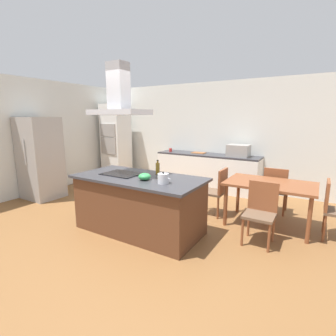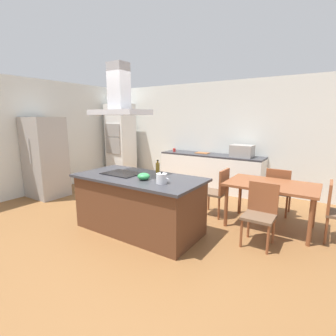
% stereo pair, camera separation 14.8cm
% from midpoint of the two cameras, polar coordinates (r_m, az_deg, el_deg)
% --- Properties ---
extents(ground, '(16.00, 16.00, 0.00)m').
position_cam_midpoint_polar(ground, '(5.45, 4.57, -8.10)').
color(ground, brown).
extents(wall_back, '(7.20, 0.10, 2.70)m').
position_cam_midpoint_polar(wall_back, '(6.75, 11.99, 7.17)').
color(wall_back, silver).
rests_on(wall_back, ground).
extents(wall_left, '(0.10, 8.80, 2.70)m').
position_cam_midpoint_polar(wall_left, '(7.16, -22.56, 6.78)').
color(wall_left, silver).
rests_on(wall_left, ground).
extents(kitchen_island, '(2.07, 1.02, 0.90)m').
position_cam_midpoint_polar(kitchen_island, '(4.12, -5.54, -7.95)').
color(kitchen_island, '#59331E').
rests_on(kitchen_island, ground).
extents(cooktop, '(0.60, 0.44, 0.01)m').
position_cam_midpoint_polar(cooktop, '(4.22, -9.34, -1.20)').
color(cooktop, black).
rests_on(cooktop, kitchen_island).
extents(tea_kettle, '(0.21, 0.16, 0.17)m').
position_cam_midpoint_polar(tea_kettle, '(3.54, -0.23, -2.37)').
color(tea_kettle, silver).
rests_on(tea_kettle, kitchen_island).
extents(olive_oil_bottle, '(0.06, 0.06, 0.24)m').
position_cam_midpoint_polar(olive_oil_bottle, '(4.12, -1.32, -0.03)').
color(olive_oil_bottle, olive).
rests_on(olive_oil_bottle, kitchen_island).
extents(mixing_bowl, '(0.19, 0.19, 0.10)m').
position_cam_midpoint_polar(mixing_bowl, '(3.76, -4.39, -1.89)').
color(mixing_bowl, '#33934C').
rests_on(mixing_bowl, kitchen_island).
extents(back_counter, '(2.62, 0.62, 0.90)m').
position_cam_midpoint_polar(back_counter, '(6.55, 10.16, -0.85)').
color(back_counter, white).
rests_on(back_counter, ground).
extents(countertop_microwave, '(0.50, 0.38, 0.28)m').
position_cam_midpoint_polar(countertop_microwave, '(6.19, 17.01, 3.68)').
color(countertop_microwave, '#9E9993').
rests_on(countertop_microwave, back_counter).
extents(coffee_mug_red, '(0.08, 0.08, 0.09)m').
position_cam_midpoint_polar(coffee_mug_red, '(6.87, 2.05, 4.08)').
color(coffee_mug_red, red).
rests_on(coffee_mug_red, back_counter).
extents(cutting_board, '(0.34, 0.24, 0.02)m').
position_cam_midpoint_polar(cutting_board, '(6.62, 8.39, 3.38)').
color(cutting_board, '#995B33').
rests_on(cutting_board, back_counter).
extents(wall_oven_stack, '(0.70, 0.66, 2.20)m').
position_cam_midpoint_polar(wall_oven_stack, '(7.83, -10.08, 5.95)').
color(wall_oven_stack, white).
rests_on(wall_oven_stack, ground).
extents(refrigerator, '(0.80, 0.73, 1.82)m').
position_cam_midpoint_polar(refrigerator, '(6.41, -25.36, 2.16)').
color(refrigerator, '#9E9993').
rests_on(refrigerator, ground).
extents(dining_table, '(1.40, 0.90, 0.75)m').
position_cam_midpoint_polar(dining_table, '(4.51, 23.15, -4.28)').
color(dining_table, brown).
rests_on(dining_table, ground).
extents(chair_facing_island, '(0.42, 0.42, 0.89)m').
position_cam_midpoint_polar(chair_facing_island, '(3.93, 21.17, -8.80)').
color(chair_facing_island, brown).
rests_on(chair_facing_island, ground).
extents(chair_facing_back_wall, '(0.42, 0.42, 0.89)m').
position_cam_midpoint_polar(chair_facing_back_wall, '(5.19, 24.36, -4.24)').
color(chair_facing_back_wall, brown).
rests_on(chair_facing_back_wall, ground).
extents(chair_at_left_end, '(0.42, 0.42, 0.89)m').
position_cam_midpoint_polar(chair_at_left_end, '(4.79, 12.16, -4.72)').
color(chair_at_left_end, brown).
rests_on(chair_at_left_end, ground).
extents(range_hood, '(0.90, 0.55, 0.78)m').
position_cam_midpoint_polar(range_hood, '(4.13, -9.89, 15.21)').
color(range_hood, '#ADADB2').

